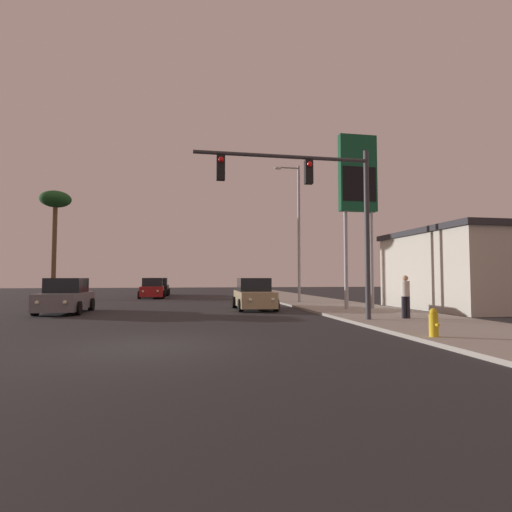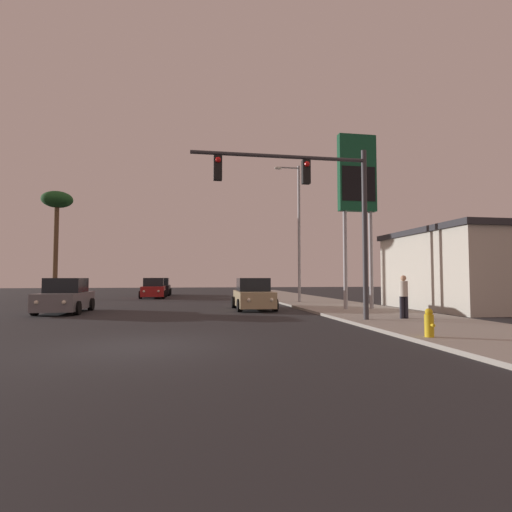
% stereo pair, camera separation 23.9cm
% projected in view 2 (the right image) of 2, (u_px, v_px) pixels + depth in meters
% --- Properties ---
extents(ground_plane, '(120.00, 120.00, 0.00)m').
position_uv_depth(ground_plane, '(141.00, 347.00, 9.81)').
color(ground_plane, '#28282B').
extents(sidewalk_right, '(5.00, 60.00, 0.12)m').
position_uv_depth(sidewalk_right, '(347.00, 308.00, 21.23)').
color(sidewalk_right, '#9E998E').
rests_on(sidewalk_right, ground).
extents(building_gas_station, '(10.30, 8.30, 4.30)m').
position_uv_depth(building_gas_station, '(500.00, 269.00, 21.85)').
color(building_gas_station, beige).
rests_on(building_gas_station, ground).
extents(car_black, '(2.04, 4.31, 1.68)m').
position_uv_depth(car_black, '(160.00, 287.00, 38.40)').
color(car_black, black).
rests_on(car_black, ground).
extents(car_tan, '(2.04, 4.34, 1.68)m').
position_uv_depth(car_tan, '(253.00, 295.00, 21.30)').
color(car_tan, tan).
rests_on(car_tan, ground).
extents(car_red, '(2.04, 4.33, 1.68)m').
position_uv_depth(car_red, '(154.00, 289.00, 33.42)').
color(car_red, maroon).
rests_on(car_red, ground).
extents(car_grey, '(2.04, 4.32, 1.68)m').
position_uv_depth(car_grey, '(65.00, 297.00, 19.34)').
color(car_grey, slate).
rests_on(car_grey, ground).
extents(traffic_light_mast, '(6.73, 0.36, 6.50)m').
position_uv_depth(traffic_light_mast, '(317.00, 198.00, 15.02)').
color(traffic_light_mast, '#38383D').
rests_on(traffic_light_mast, sidewalk_right).
extents(street_lamp, '(1.74, 0.24, 9.00)m').
position_uv_depth(street_lamp, '(297.00, 226.00, 26.27)').
color(street_lamp, '#99999E').
rests_on(street_lamp, sidewalk_right).
extents(gas_station_sign, '(2.00, 0.42, 9.00)m').
position_uv_depth(gas_station_sign, '(357.00, 183.00, 20.64)').
color(gas_station_sign, '#99999E').
rests_on(gas_station_sign, sidewalk_right).
extents(fire_hydrant, '(0.24, 0.34, 0.76)m').
position_uv_depth(fire_hydrant, '(429.00, 323.00, 10.63)').
color(fire_hydrant, gold).
rests_on(fire_hydrant, sidewalk_right).
extents(pedestrian_on_sidewalk, '(0.34, 0.32, 1.67)m').
position_uv_depth(pedestrian_on_sidewalk, '(404.00, 295.00, 15.50)').
color(pedestrian_on_sidewalk, '#23232D').
rests_on(pedestrian_on_sidewalk, sidewalk_right).
extents(palm_tree_mid, '(2.40, 2.40, 8.70)m').
position_uv_depth(palm_tree_mid, '(57.00, 205.00, 32.29)').
color(palm_tree_mid, brown).
rests_on(palm_tree_mid, ground).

